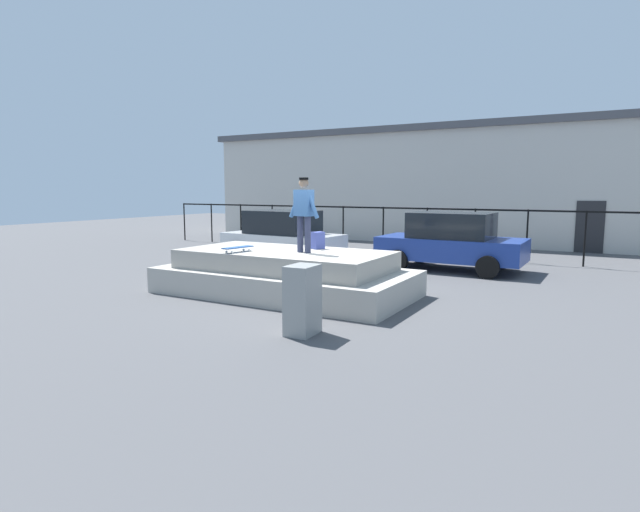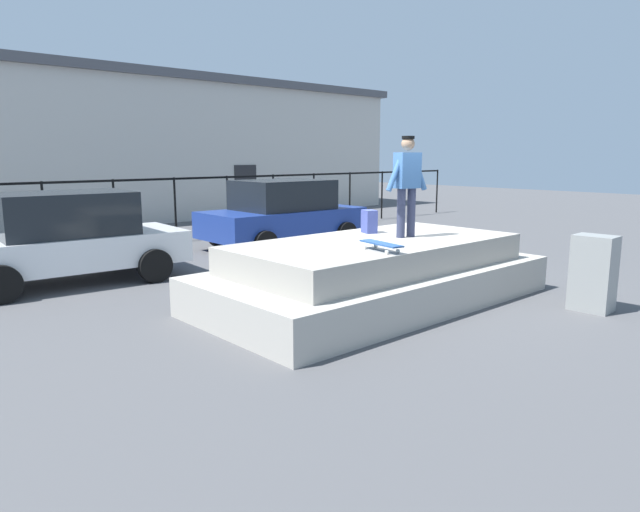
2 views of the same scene
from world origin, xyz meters
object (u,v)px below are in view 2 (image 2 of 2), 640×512
backpack (369,222)px  car_blue_sedan_mid (283,213)px  car_white_sedan_near (67,238)px  utility_box (593,273)px  skateboard (381,244)px  skateboarder (407,180)px

backpack → car_blue_sedan_mid: 5.21m
car_white_sedan_near → utility_box: (5.37, -7.44, -0.28)m
car_white_sedan_near → utility_box: 9.18m
skateboard → car_white_sedan_near: 6.15m
skateboarder → backpack: (-0.08, 0.77, -0.75)m
car_white_sedan_near → utility_box: car_white_sedan_near is taller
skateboard → car_blue_sedan_mid: (3.15, 6.27, -0.25)m
skateboard → car_blue_sedan_mid: bearing=63.3°
skateboarder → utility_box: skateboarder is taller
skateboard → skateboarder: bearing=26.2°
backpack → car_blue_sedan_mid: size_ratio=0.09×
utility_box → car_blue_sedan_mid: bearing=85.2°
skateboarder → car_blue_sedan_mid: skateboarder is taller
car_white_sedan_near → skateboard: bearing=-65.7°
car_blue_sedan_mid → skateboard: bearing=-116.7°
skateboarder → car_white_sedan_near: 6.37m
utility_box → backpack: bearing=113.1°
skateboard → utility_box: 3.43m
backpack → car_white_sedan_near: car_white_sedan_near is taller
car_blue_sedan_mid → utility_box: car_blue_sedan_mid is taller
skateboarder → car_white_sedan_near: size_ratio=0.39×
skateboard → utility_box: size_ratio=0.68×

